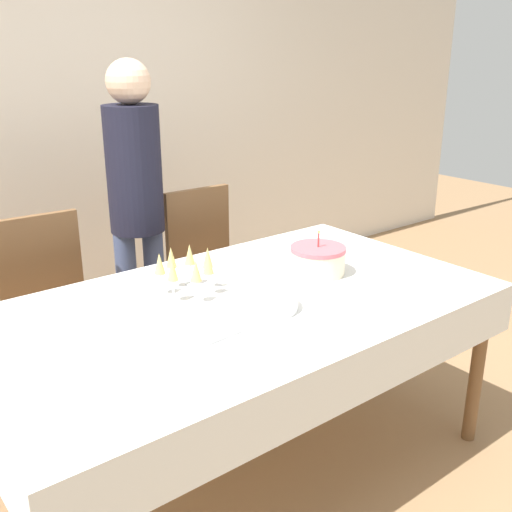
{
  "coord_description": "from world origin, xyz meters",
  "views": [
    {
      "loc": [
        -1.28,
        -1.74,
        1.72
      ],
      "look_at": [
        0.17,
        0.11,
        0.89
      ],
      "focal_mm": 42.0,
      "sensor_mm": 36.0,
      "label": 1
    }
  ],
  "objects_px": {
    "plate_stack_main": "(264,302)",
    "person_standing": "(136,193)",
    "champagne_tray": "(187,273)",
    "birthday_cake": "(318,260)",
    "dining_chair_far_right": "(209,268)",
    "dining_chair_far_left": "(51,309)"
  },
  "relations": [
    {
      "from": "dining_chair_far_right",
      "to": "person_standing",
      "type": "bearing_deg",
      "value": 163.7
    },
    {
      "from": "plate_stack_main",
      "to": "person_standing",
      "type": "relative_size",
      "value": 0.15
    },
    {
      "from": "dining_chair_far_right",
      "to": "person_standing",
      "type": "xyz_separation_m",
      "value": [
        -0.37,
        0.11,
        0.47
      ]
    },
    {
      "from": "birthday_cake",
      "to": "plate_stack_main",
      "type": "bearing_deg",
      "value": -160.63
    },
    {
      "from": "birthday_cake",
      "to": "champagne_tray",
      "type": "relative_size",
      "value": 0.81
    },
    {
      "from": "dining_chair_far_right",
      "to": "person_standing",
      "type": "relative_size",
      "value": 0.59
    },
    {
      "from": "dining_chair_far_left",
      "to": "dining_chair_far_right",
      "type": "relative_size",
      "value": 1.0
    },
    {
      "from": "champagne_tray",
      "to": "person_standing",
      "type": "height_order",
      "value": "person_standing"
    },
    {
      "from": "champagne_tray",
      "to": "person_standing",
      "type": "xyz_separation_m",
      "value": [
        0.21,
        0.82,
        0.14
      ]
    },
    {
      "from": "plate_stack_main",
      "to": "birthday_cake",
      "type": "bearing_deg",
      "value": 19.37
    },
    {
      "from": "person_standing",
      "to": "dining_chair_far_left",
      "type": "bearing_deg",
      "value": -168.56
    },
    {
      "from": "birthday_cake",
      "to": "champagne_tray",
      "type": "distance_m",
      "value": 0.59
    },
    {
      "from": "champagne_tray",
      "to": "plate_stack_main",
      "type": "xyz_separation_m",
      "value": [
        0.15,
        -0.3,
        -0.07
      ]
    },
    {
      "from": "champagne_tray",
      "to": "dining_chair_far_right",
      "type": "bearing_deg",
      "value": 51.07
    },
    {
      "from": "dining_chair_far_left",
      "to": "champagne_tray",
      "type": "xyz_separation_m",
      "value": [
        0.33,
        -0.71,
        0.32
      ]
    },
    {
      "from": "plate_stack_main",
      "to": "person_standing",
      "type": "bearing_deg",
      "value": 87.24
    },
    {
      "from": "dining_chair_far_right",
      "to": "person_standing",
      "type": "height_order",
      "value": "person_standing"
    },
    {
      "from": "person_standing",
      "to": "champagne_tray",
      "type": "bearing_deg",
      "value": -104.17
    },
    {
      "from": "dining_chair_far_left",
      "to": "person_standing",
      "type": "distance_m",
      "value": 0.72
    },
    {
      "from": "birthday_cake",
      "to": "person_standing",
      "type": "distance_m",
      "value": 1.05
    },
    {
      "from": "birthday_cake",
      "to": "person_standing",
      "type": "xyz_separation_m",
      "value": [
        -0.37,
        0.97,
        0.17
      ]
    },
    {
      "from": "dining_chair_far_left",
      "to": "birthday_cake",
      "type": "relative_size",
      "value": 4.02
    }
  ]
}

